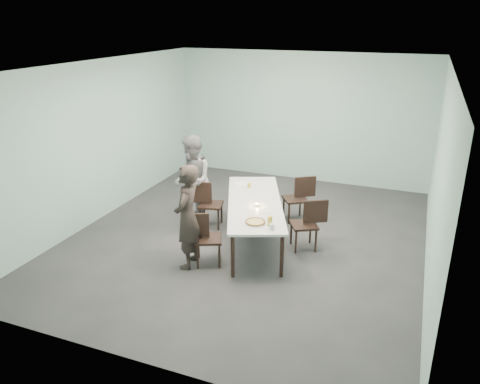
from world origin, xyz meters
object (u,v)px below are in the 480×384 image
(tealight, at_px, (257,205))
(chair_near_left, at_px, (203,235))
(pizza, at_px, (255,222))
(water_tumbler, at_px, (272,227))
(side_plate, at_px, (264,211))
(diner_far, at_px, (193,180))
(chair_far_right, at_px, (299,195))
(beer_glass, at_px, (270,221))
(chair_near_right, at_px, (309,221))
(chair_far_left, at_px, (207,201))
(table, at_px, (255,204))
(amber_tumbler, at_px, (249,185))
(diner_near, at_px, (187,217))

(tealight, bearing_deg, chair_near_left, -124.65)
(chair_near_left, distance_m, tealight, 1.08)
(pizza, distance_m, tealight, 0.69)
(chair_near_left, distance_m, water_tumbler, 1.14)
(side_plate, bearing_deg, diner_far, 156.69)
(chair_near_left, height_order, side_plate, chair_near_left)
(diner_far, height_order, water_tumbler, diner_far)
(pizza, bearing_deg, diner_far, 144.43)
(chair_near_left, height_order, chair_far_right, same)
(chair_far_right, relative_size, water_tumbler, 9.67)
(beer_glass, bearing_deg, chair_near_right, 67.18)
(chair_far_right, xyz_separation_m, tealight, (-0.38, -1.38, 0.27))
(chair_far_left, relative_size, diner_far, 0.51)
(beer_glass, distance_m, water_tumbler, 0.14)
(table, distance_m, chair_far_left, 1.10)
(chair_near_left, bearing_deg, water_tumbler, -19.45)
(table, bearing_deg, chair_near_left, -114.90)
(diner_far, xyz_separation_m, water_tumbler, (1.99, -1.32, -0.05))
(chair_near_left, height_order, amber_tumbler, chair_near_left)
(diner_near, bearing_deg, chair_near_left, 116.59)
(water_tumbler, relative_size, tealight, 1.61)
(pizza, relative_size, tealight, 6.07)
(chair_far_right, height_order, diner_far, diner_far)
(diner_far, distance_m, water_tumbler, 2.39)
(amber_tumbler, bearing_deg, beer_glass, -59.14)
(diner_far, relative_size, tealight, 30.28)
(chair_near_right, relative_size, side_plate, 4.83)
(water_tumbler, relative_size, amber_tumbler, 1.12)
(chair_near_right, distance_m, diner_near, 2.08)
(diner_far, relative_size, side_plate, 9.42)
(chair_near_right, bearing_deg, amber_tumbler, -52.05)
(chair_near_right, relative_size, chair_far_right, 1.00)
(chair_far_left, relative_size, beer_glass, 5.80)
(table, relative_size, amber_tumbler, 34.36)
(table, bearing_deg, pizza, -69.71)
(diner_near, relative_size, tealight, 29.92)
(tealight, bearing_deg, diner_far, 159.74)
(diner_near, xyz_separation_m, beer_glass, (1.23, 0.33, -0.01))
(chair_far_left, distance_m, chair_far_right, 1.79)
(amber_tumbler, bearing_deg, pizza, -66.30)
(tealight, bearing_deg, diner_near, -128.40)
(chair_near_left, distance_m, diner_near, 0.41)
(table, relative_size, tealight, 49.08)
(diner_near, height_order, pizza, diner_near)
(diner_far, relative_size, pizza, 4.99)
(chair_near_left, height_order, diner_near, diner_near)
(diner_near, relative_size, beer_glass, 11.17)
(table, distance_m, diner_near, 1.37)
(tealight, bearing_deg, side_plate, -42.61)
(tealight, xyz_separation_m, amber_tumbler, (-0.44, 0.81, 0.02))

